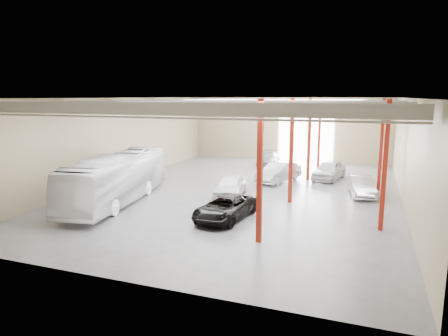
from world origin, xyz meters
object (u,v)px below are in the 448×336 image
Objects in this scene: coach_bus at (117,178)px; car_row_b at (279,172)px; black_sedan at (225,208)px; car_row_a at (230,186)px; car_right_near at (361,186)px; car_right_far at (329,170)px; car_row_c at (268,159)px.

coach_bus reaches higher than car_row_b.
black_sedan is 1.07× the size of car_row_a.
car_right_near is 5.91m from car_right_far.
car_row_c is 8.48m from car_right_far.
car_right_near is at bearing 56.35° from black_sedan.
coach_bus is at bearing -112.56° from car_row_b.
car_right_near is at bearing 13.19° from car_row_a.
car_row_b is at bearing 93.15° from black_sedan.
black_sedan is at bearing -17.42° from coach_bus.
car_right_near is (9.52, -10.37, 0.02)m from car_row_c.
black_sedan is 1.06× the size of car_row_c.
car_right_far is (6.72, -5.17, 0.14)m from car_row_c.
coach_bus reaches higher than car_right_far.
car_row_c is 14.08m from car_right_near.
car_right_far reaches higher than car_row_a.
car_row_a is 0.94× the size of car_row_b.
coach_bus is at bearing -123.57° from car_right_far.
coach_bus is 18.07m from car_right_far.
black_sedan is 19.24m from car_row_c.
car_row_a is 13.93m from car_row_c.
coach_bus is 2.50× the size of car_row_c.
coach_bus is 8.36m from black_sedan.
car_row_a reaches higher than black_sedan.
car_row_b is 1.16× the size of car_right_near.
car_right_near reaches higher than car_row_c.
car_row_b is at bearing 148.18° from car_right_near.
car_right_far is (-2.80, 5.20, 0.12)m from car_right_near.
coach_bus reaches higher than car_row_a.
car_row_a is 10.63m from car_right_far.
car_row_a is 6.55m from car_row_b.
car_row_a is 1.09× the size of car_right_near.
black_sedan is at bearing -82.34° from car_row_a.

